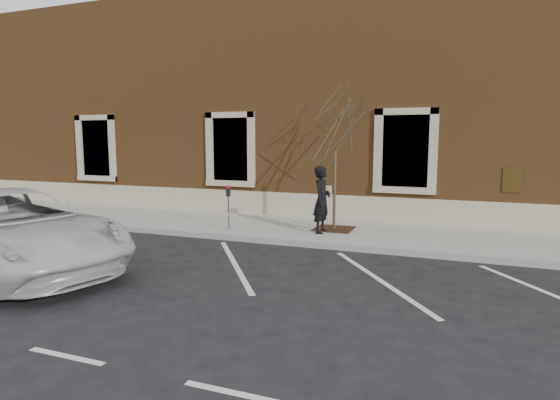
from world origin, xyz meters
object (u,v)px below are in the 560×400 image
at_px(parking_meter, 228,199).
at_px(white_truck, 7,231).
at_px(sapling, 335,130).
at_px(man, 322,200).

xyz_separation_m(parking_meter, white_truck, (-2.57, -5.09, -0.18)).
height_order(sapling, white_truck, sapling).
relative_size(parking_meter, sapling, 0.31).
distance_m(sapling, white_truck, 8.53).
bearing_deg(parking_meter, man, 34.67).
distance_m(parking_meter, sapling, 3.67).
relative_size(parking_meter, white_truck, 0.21).
relative_size(sapling, white_truck, 0.67).
bearing_deg(white_truck, sapling, -26.29).
distance_m(man, white_truck, 7.67).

